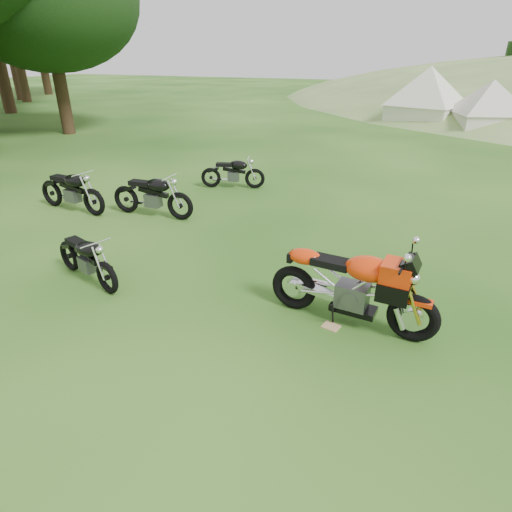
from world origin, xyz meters
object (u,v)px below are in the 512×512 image
at_px(vintage_moto_a, 86,257).
at_px(vintage_moto_b, 152,194).
at_px(tent_mid, 489,105).
at_px(plywood_board, 331,327).
at_px(vintage_moto_d, 233,172).
at_px(sport_motorcycle, 352,280).
at_px(vintage_moto_c, 71,189).
at_px(tent_left, 427,96).

distance_m(vintage_moto_a, vintage_moto_b, 3.16).
bearing_deg(tent_mid, vintage_moto_b, -133.75).
distance_m(plywood_board, vintage_moto_d, 6.99).
bearing_deg(plywood_board, sport_motorcycle, 47.93).
distance_m(vintage_moto_d, tent_mid, 15.09).
relative_size(plywood_board, vintage_moto_c, 0.11).
bearing_deg(sport_motorcycle, vintage_moto_a, -168.49).
bearing_deg(vintage_moto_d, vintage_moto_a, -106.76).
relative_size(vintage_moto_a, vintage_moto_c, 0.83).
bearing_deg(vintage_moto_a, vintage_moto_d, 109.75).
xyz_separation_m(vintage_moto_b, tent_mid, (7.71, 16.14, 0.70)).
height_order(vintage_moto_c, vintage_moto_d, vintage_moto_c).
bearing_deg(vintage_moto_c, vintage_moto_b, 17.85).
bearing_deg(vintage_moto_a, vintage_moto_c, 155.62).
distance_m(vintage_moto_c, tent_left, 19.32).
distance_m(plywood_board, vintage_moto_b, 5.66).
height_order(sport_motorcycle, vintage_moto_d, sport_motorcycle).
distance_m(plywood_board, vintage_moto_a, 4.07).
xyz_separation_m(vintage_moto_a, vintage_moto_c, (-2.84, 2.61, 0.09)).
height_order(vintage_moto_a, vintage_moto_b, vintage_moto_b).
bearing_deg(vintage_moto_b, sport_motorcycle, -29.69).
distance_m(vintage_moto_c, vintage_moto_d, 4.19).
xyz_separation_m(plywood_board, tent_left, (-0.07, 20.41, 1.37)).
height_order(vintage_moto_b, vintage_moto_d, vintage_moto_b).
xyz_separation_m(plywood_board, vintage_moto_d, (-4.20, 5.58, 0.44)).
xyz_separation_m(sport_motorcycle, vintage_moto_a, (-4.22, -0.47, -0.23)).
bearing_deg(vintage_moto_a, vintage_moto_b, 123.98).
distance_m(sport_motorcycle, vintage_moto_b, 5.70).
distance_m(vintage_moto_b, tent_mid, 17.90).
bearing_deg(tent_left, vintage_moto_a, -81.72).
distance_m(vintage_moto_c, tent_mid, 19.21).
height_order(vintage_moto_b, vintage_moto_c, vintage_moto_c).
xyz_separation_m(plywood_board, tent_mid, (2.82, 18.92, 1.21)).
height_order(plywood_board, tent_mid, tent_mid).
bearing_deg(tent_mid, vintage_moto_a, -127.86).
xyz_separation_m(vintage_moto_a, tent_mid, (6.85, 19.18, 0.78)).
bearing_deg(vintage_moto_d, tent_left, 56.09).
relative_size(plywood_board, tent_mid, 0.08).
bearing_deg(tent_left, vintage_moto_c, -91.51).
xyz_separation_m(plywood_board, vintage_moto_a, (-4.03, -0.26, 0.43)).
xyz_separation_m(vintage_moto_a, vintage_moto_b, (-0.86, 3.04, 0.09)).
xyz_separation_m(sport_motorcycle, vintage_moto_c, (-7.07, 2.14, -0.14)).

